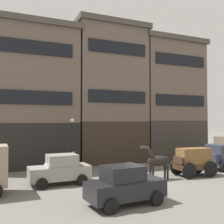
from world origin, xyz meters
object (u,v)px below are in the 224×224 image
(pedestrian_officer, at_px, (74,161))
(fire_hydrant_curbside, at_px, (59,166))
(cargo_wagon, at_px, (193,160))
(sedan_light, at_px, (125,185))
(draft_horse, at_px, (158,161))
(streetlamp_curbside, at_px, (72,137))
(sedan_dark, at_px, (60,169))

(pedestrian_officer, distance_m, fire_hydrant_curbside, 1.82)
(cargo_wagon, relative_size, sedan_light, 0.78)
(sedan_light, distance_m, pedestrian_officer, 7.81)
(sedan_light, relative_size, pedestrian_officer, 2.14)
(cargo_wagon, height_order, pedestrian_officer, cargo_wagon)
(sedan_light, bearing_deg, draft_horse, 41.75)
(draft_horse, distance_m, sedan_light, 5.70)
(cargo_wagon, bearing_deg, sedan_light, -152.24)
(cargo_wagon, bearing_deg, fire_hydrant_curbside, 146.73)
(cargo_wagon, distance_m, fire_hydrant_curbside, 10.13)
(sedan_light, xyz_separation_m, pedestrian_officer, (-0.45, 7.79, 0.07))
(cargo_wagon, bearing_deg, streetlamp_curbside, 145.49)
(sedan_dark, xyz_separation_m, streetlamp_curbside, (1.72, 3.82, 1.76))
(cargo_wagon, height_order, streetlamp_curbside, streetlamp_curbside)
(fire_hydrant_curbside, bearing_deg, streetlamp_curbside, -22.31)
(sedan_light, distance_m, fire_hydrant_curbside, 9.43)
(cargo_wagon, height_order, draft_horse, draft_horse)
(sedan_dark, distance_m, sedan_light, 5.49)
(cargo_wagon, height_order, sedan_dark, cargo_wagon)
(pedestrian_officer, bearing_deg, draft_horse, -40.47)
(streetlamp_curbside, bearing_deg, pedestrian_officer, -97.90)
(draft_horse, height_order, sedan_dark, draft_horse)
(sedan_dark, xyz_separation_m, sedan_light, (2.01, -5.11, 0.00))
(draft_horse, distance_m, streetlamp_curbside, 7.00)
(sedan_dark, distance_m, streetlamp_curbside, 4.54)
(draft_horse, bearing_deg, streetlamp_curbside, 131.40)
(streetlamp_curbside, bearing_deg, fire_hydrant_curbside, 157.69)
(cargo_wagon, relative_size, pedestrian_officer, 1.66)
(draft_horse, distance_m, pedestrian_officer, 6.18)
(draft_horse, xyz_separation_m, pedestrian_officer, (-4.69, 4.00, -0.29))
(pedestrian_officer, height_order, streetlamp_curbside, streetlamp_curbside)
(sedan_dark, xyz_separation_m, pedestrian_officer, (1.56, 2.68, 0.07))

